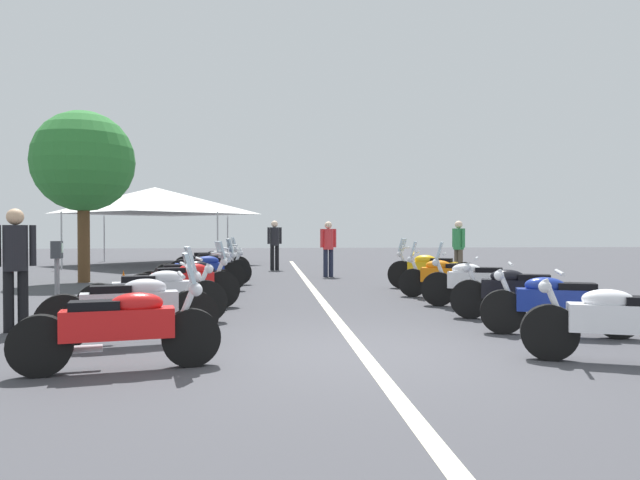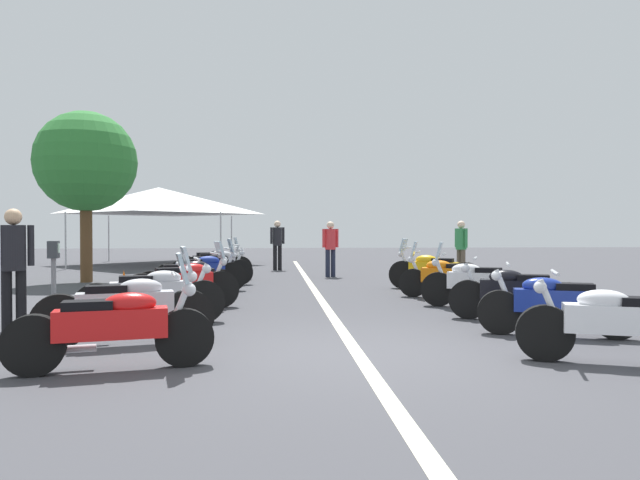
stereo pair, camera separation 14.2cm
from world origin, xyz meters
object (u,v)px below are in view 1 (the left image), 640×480
object	(u,v)px
motorcycle_left_row_3	(185,283)
motorcycle_right_row_3	(475,282)
motorcycle_right_row_1	(557,303)
motorcycle_right_row_5	(431,270)
motorcycle_left_row_7	(215,264)
bystander_1	(459,244)
motorcycle_left_row_5	(201,271)
bystander_2	(15,259)
motorcycle_left_row_1	(133,307)
motorcycle_right_row_0	(624,322)
motorcycle_right_row_2	(518,292)
parking_meter	(57,272)
bystander_0	(328,244)
motorcycle_left_row_8	(211,261)
motorcycle_left_row_6	(210,267)
roadside_tree_0	(83,162)
traffic_cone_0	(124,286)
motorcycle_right_row_4	(445,276)
motorcycle_left_row_0	(122,326)
event_tent	(155,201)
motorcycle_left_row_4	(188,277)
motorcycle_left_row_2	(155,294)

from	to	relation	value
motorcycle_left_row_3	motorcycle_right_row_3	distance (m)	5.30
motorcycle_right_row_1	motorcycle_right_row_5	world-z (taller)	motorcycle_right_row_5
motorcycle_left_row_7	bystander_1	distance (m)	7.25
motorcycle_left_row_3	motorcycle_right_row_3	world-z (taller)	motorcycle_left_row_3
motorcycle_left_row_3	motorcycle_left_row_5	size ratio (longest dim) A/B	0.95
motorcycle_right_row_1	motorcycle_left_row_3	bearing A→B (deg)	-9.92
motorcycle_right_row_5	bystander_2	bearing A→B (deg)	64.85
motorcycle_left_row_1	motorcycle_right_row_0	world-z (taller)	motorcycle_left_row_1
motorcycle_right_row_2	motorcycle_right_row_0	bearing A→B (deg)	109.44
parking_meter	motorcycle_right_row_1	bearing A→B (deg)	-10.09
bystander_0	motorcycle_right_row_2	bearing A→B (deg)	175.62
motorcycle_left_row_1	motorcycle_left_row_8	world-z (taller)	motorcycle_left_row_1
motorcycle_right_row_3	parking_meter	size ratio (longest dim) A/B	1.50
motorcycle_left_row_6	motorcycle_right_row_5	distance (m)	5.60
motorcycle_left_row_6	motorcycle_left_row_7	xyz separation A→B (m)	(1.51, 0.01, 0.00)
motorcycle_right_row_5	motorcycle_right_row_3	bearing A→B (deg)	118.34
motorcycle_left_row_6	bystander_1	size ratio (longest dim) A/B	1.27
bystander_0	bystander_1	size ratio (longest dim) A/B	0.99
motorcycle_left_row_1	motorcycle_right_row_1	xyz separation A→B (m)	(0.13, -5.55, -0.03)
bystander_1	roadside_tree_0	size ratio (longest dim) A/B	0.37
motorcycle_right_row_5	roadside_tree_0	distance (m)	9.74
motorcycle_right_row_3	motorcycle_right_row_5	distance (m)	3.20
motorcycle_left_row_7	traffic_cone_0	bearing A→B (deg)	-123.00
motorcycle_left_row_1	bystander_0	world-z (taller)	bystander_0
motorcycle_left_row_7	motorcycle_right_row_0	distance (m)	12.09
motorcycle_left_row_5	motorcycle_right_row_4	xyz separation A→B (m)	(-1.60, -5.26, -0.02)
motorcycle_right_row_1	motorcycle_left_row_0	bearing A→B (deg)	35.56
motorcycle_right_row_1	roadside_tree_0	xyz separation A→B (m)	(8.96, 8.87, 2.83)
motorcycle_left_row_0	motorcycle_left_row_8	world-z (taller)	motorcycle_left_row_8
bystander_1	event_tent	world-z (taller)	event_tent
motorcycle_left_row_6	motorcycle_left_row_5	bearing A→B (deg)	-100.61
motorcycle_left_row_3	motorcycle_left_row_7	xyz separation A→B (m)	(6.15, -0.00, -0.01)
motorcycle_left_row_6	traffic_cone_0	size ratio (longest dim) A/B	3.53
motorcycle_right_row_1	bystander_0	distance (m)	10.43
bystander_1	motorcycle_left_row_1	bearing A→B (deg)	-149.77
motorcycle_right_row_5	motorcycle_left_row_6	bearing A→B (deg)	13.92
motorcycle_left_row_4	roadside_tree_0	size ratio (longest dim) A/B	0.43
motorcycle_left_row_0	motorcycle_right_row_1	world-z (taller)	motorcycle_left_row_0
motorcycle_right_row_1	motorcycle_right_row_5	xyz separation A→B (m)	(6.18, -0.03, 0.03)
motorcycle_left_row_8	bystander_2	world-z (taller)	bystander_2
motorcycle_left_row_1	event_tent	distance (m)	17.75
motorcycle_left_row_4	bystander_1	size ratio (longest dim) A/B	1.18
motorcycle_right_row_5	motorcycle_left_row_3	bearing A→B (deg)	59.80
motorcycle_right_row_1	motorcycle_left_row_1	bearing A→B (deg)	21.49
motorcycle_left_row_4	motorcycle_left_row_2	bearing A→B (deg)	-105.97
motorcycle_left_row_0	motorcycle_left_row_2	world-z (taller)	motorcycle_left_row_0
motorcycle_left_row_1	motorcycle_left_row_7	distance (m)	9.38
traffic_cone_0	bystander_0	distance (m)	7.36
motorcycle_left_row_0	motorcycle_left_row_6	xyz separation A→B (m)	(9.21, -0.01, 0.01)
bystander_1	bystander_2	xyz separation A→B (m)	(-8.63, 9.26, 0.02)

